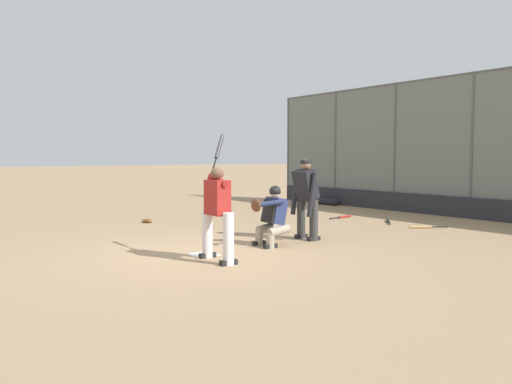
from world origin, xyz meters
name	(u,v)px	position (x,y,z in m)	size (l,w,h in m)	color
ground_plane	(204,255)	(0.00, 0.00, 0.00)	(160.00, 160.00, 0.00)	#9E7F5B
home_plate_marker	(204,255)	(0.00, 0.00, 0.01)	(0.43, 0.43, 0.01)	white
backstop_fence	(472,142)	(0.00, -8.50, 2.07)	(15.32, 0.08, 3.97)	#515651
padding_wall	(468,208)	(0.00, -8.40, 0.28)	(14.93, 0.18, 0.56)	#28282D
batter_at_plate	(217,210)	(-0.57, 0.08, 0.83)	(0.96, 0.63, 2.07)	silver
catcher_behind_plate	(272,215)	(-0.03, -1.48, 0.59)	(0.61, 0.73, 1.14)	gray
umpire_home	(306,197)	(0.11, -2.48, 0.87)	(0.66, 0.40, 1.62)	#333333
spare_bat_near_backstop	(423,227)	(-0.40, -5.77, 0.03)	(0.56, 0.75, 0.07)	black
spare_bat_third_base_side	(343,217)	(2.09, -5.72, 0.03)	(0.13, 0.90, 0.07)	black
spare_bat_first_base_side	(388,221)	(0.78, -5.97, 0.03)	(0.62, 0.67, 0.07)	black
fielding_glove_on_dirt	(148,221)	(4.43, -1.03, 0.05)	(0.29, 0.22, 0.11)	brown
equipment_bag_dugout_side	(325,201)	(5.08, -8.00, 0.12)	(1.24, 0.25, 0.25)	black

